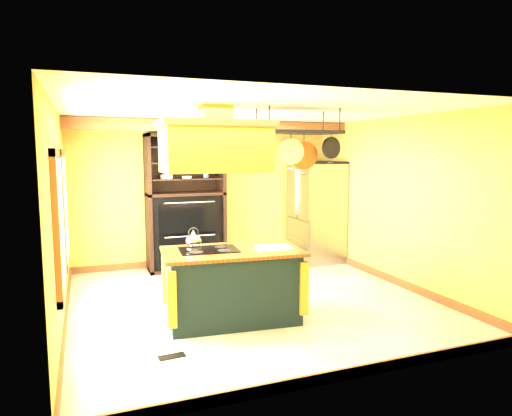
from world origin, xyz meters
TOP-DOWN VIEW (x-y plane):
  - floor at (0.00, 0.00)m, footprint 5.00×5.00m
  - ceiling at (0.00, 0.00)m, footprint 5.00×5.00m
  - wall_back at (0.00, 2.50)m, footprint 5.00×0.02m
  - wall_front at (0.00, -2.50)m, footprint 5.00×0.02m
  - wall_left at (-2.50, 0.00)m, footprint 0.02×5.00m
  - wall_right at (2.50, 0.00)m, footprint 0.02×5.00m
  - ceiling_beam at (0.00, 1.70)m, footprint 5.00×0.15m
  - window_near at (-2.47, -0.80)m, footprint 0.06×1.06m
  - window_far at (-2.47, 0.60)m, footprint 0.06×1.06m
  - kitchen_island at (-0.49, -0.62)m, footprint 1.82×1.12m
  - range_hood at (-0.69, -0.62)m, footprint 1.35×0.76m
  - pot_rack at (0.42, -0.62)m, footprint 1.15×0.54m
  - refrigerator at (2.07, 1.90)m, footprint 0.83×0.98m
  - hutch at (-0.48, 2.23)m, footprint 1.39×0.63m
  - floor_register at (-1.41, -1.41)m, footprint 0.29×0.14m

SIDE VIEW (x-z plane):
  - floor at x=0.00m, z-range 0.00..0.00m
  - floor_register at x=-1.41m, z-range 0.00..0.01m
  - kitchen_island at x=-0.49m, z-range -0.09..1.02m
  - refrigerator at x=2.07m, z-range -0.02..1.90m
  - hutch at x=-0.48m, z-range -0.29..2.17m
  - wall_back at x=0.00m, z-range 0.00..2.70m
  - wall_front at x=0.00m, z-range 0.00..2.70m
  - wall_left at x=-2.50m, z-range 0.00..2.70m
  - wall_right at x=2.50m, z-range 0.00..2.70m
  - window_near at x=-2.47m, z-range 0.62..2.18m
  - window_far at x=-2.47m, z-range 0.62..2.18m
  - range_hood at x=-0.69m, z-range 1.84..2.64m
  - pot_rack at x=0.42m, z-range 1.91..2.70m
  - ceiling_beam at x=0.00m, z-range 2.49..2.69m
  - ceiling at x=0.00m, z-range 2.70..2.70m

